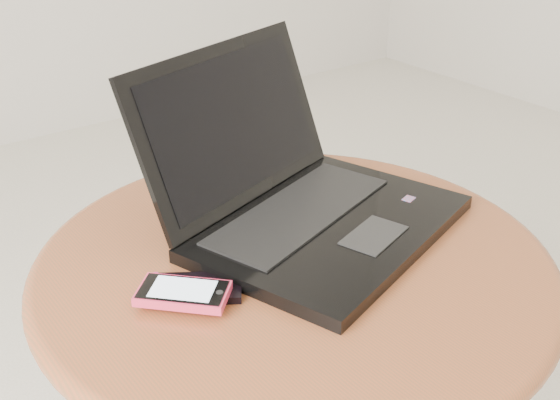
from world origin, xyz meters
TOP-DOWN VIEW (x-y plane):
  - table at (-0.11, 0.05)m, footprint 0.68×0.68m
  - laptop at (-0.05, 0.11)m, footprint 0.45×0.43m
  - phone_black at (-0.26, 0.05)m, footprint 0.12×0.11m
  - phone_pink at (-0.28, 0.04)m, footprint 0.11×0.11m

SIDE VIEW (x-z plane):
  - table at x=-0.11m, z-range 0.15..0.69m
  - phone_black at x=-0.26m, z-range 0.54..0.55m
  - phone_pink at x=-0.28m, z-range 0.55..0.56m
  - laptop at x=-0.05m, z-range 0.47..0.69m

